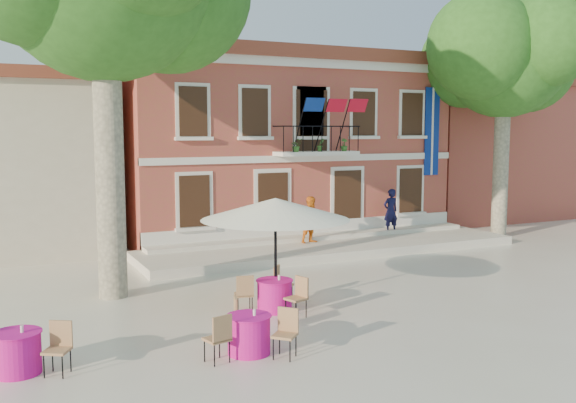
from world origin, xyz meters
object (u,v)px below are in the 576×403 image
Objects in this scene: cafe_table_1 at (249,332)px; pedestrian_navy at (391,211)px; cafe_table_2 at (17,351)px; plane_tree_east at (505,56)px; patio_umbrella at (275,209)px; cafe_table_0 at (275,294)px; pedestrian_orange at (312,220)px.

pedestrian_navy is at bearing 43.77° from cafe_table_1.
cafe_table_1 is at bearing -11.44° from cafe_table_2.
cafe_table_1 and cafe_table_2 have the same top height.
plane_tree_east is 2.69× the size of patio_umbrella.
patio_umbrella reaches higher than pedestrian_navy.
plane_tree_east is 15.58m from cafe_table_0.
cafe_table_0 is (-12.72, -5.82, -6.85)m from plane_tree_east.
patio_umbrella reaches higher than pedestrian_orange.
cafe_table_1 is at bearing 43.97° from pedestrian_navy.
plane_tree_east reaches higher than patio_umbrella.
pedestrian_navy is (-4.51, 1.17, -6.10)m from plane_tree_east.
plane_tree_east is at bearing 29.98° from cafe_table_1.
cafe_table_0 is (-4.41, -6.45, -0.72)m from pedestrian_orange.
pedestrian_orange is 10.84m from cafe_table_1.
patio_umbrella is (-12.54, -5.49, -4.83)m from plane_tree_east.
cafe_table_1 is at bearing -123.49° from patio_umbrella.
patio_umbrella is at bearing 39.88° from pedestrian_navy.
cafe_table_0 is at bearing -135.54° from pedestrian_orange.
pedestrian_navy is 10.81m from cafe_table_0.
pedestrian_navy is at bearing 165.49° from plane_tree_east.
pedestrian_navy is 0.97× the size of cafe_table_0.
pedestrian_navy is 0.95× the size of cafe_table_2.
pedestrian_orange is 0.92× the size of cafe_table_0.
cafe_table_1 is (-14.40, -8.31, -6.85)m from plane_tree_east.
pedestrian_orange is (4.23, 6.12, -1.30)m from patio_umbrella.
patio_umbrella is 2.17× the size of pedestrian_orange.
pedestrian_orange is at bearing 55.34° from patio_umbrella.
patio_umbrella is at bearing 56.51° from cafe_table_1.
patio_umbrella reaches higher than cafe_table_1.
pedestrian_navy is at bearing -3.07° from pedestrian_orange.
patio_umbrella is 3.93m from cafe_table_1.
cafe_table_0 and cafe_table_2 have the same top height.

